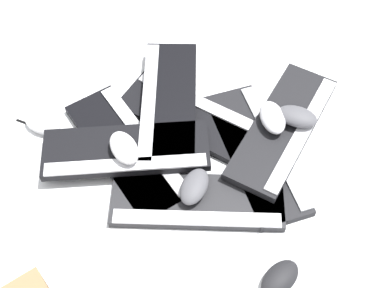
{
  "coord_description": "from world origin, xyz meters",
  "views": [
    {
      "loc": [
        -0.2,
        -0.87,
        1.22
      ],
      "look_at": [
        -0.03,
        -0.07,
        0.03
      ],
      "focal_mm": 50.0,
      "sensor_mm": 36.0,
      "label": 1
    }
  ],
  "objects_px": {
    "keyboard_2": "(127,150)",
    "keyboard_6": "(283,128)",
    "keyboard_4": "(168,102)",
    "mouse_5": "(124,148)",
    "mouse_1": "(43,123)",
    "keyboard_5": "(126,151)",
    "mouse_3": "(194,187)",
    "mouse_4": "(297,117)",
    "keyboard_1": "(193,119)",
    "mouse_0": "(273,117)",
    "keyboard_0": "(256,152)",
    "keyboard_3": "(197,202)",
    "mouse_2": "(280,278)"
  },
  "relations": [
    {
      "from": "keyboard_4",
      "to": "mouse_3",
      "type": "height_order",
      "value": "mouse_3"
    },
    {
      "from": "keyboard_5",
      "to": "mouse_4",
      "type": "distance_m",
      "value": 0.47
    },
    {
      "from": "keyboard_3",
      "to": "mouse_1",
      "type": "relative_size",
      "value": 4.21
    },
    {
      "from": "mouse_0",
      "to": "keyboard_2",
      "type": "bearing_deg",
      "value": 88.21
    },
    {
      "from": "mouse_1",
      "to": "mouse_5",
      "type": "bearing_deg",
      "value": 178.81
    },
    {
      "from": "mouse_4",
      "to": "keyboard_6",
      "type": "bearing_deg",
      "value": -139.83
    },
    {
      "from": "keyboard_0",
      "to": "keyboard_6",
      "type": "height_order",
      "value": "keyboard_6"
    },
    {
      "from": "keyboard_4",
      "to": "keyboard_5",
      "type": "xyz_separation_m",
      "value": [
        -0.14,
        -0.14,
        0.0
      ]
    },
    {
      "from": "keyboard_2",
      "to": "mouse_4",
      "type": "height_order",
      "value": "mouse_4"
    },
    {
      "from": "mouse_2",
      "to": "mouse_1",
      "type": "bearing_deg",
      "value": 99.83
    },
    {
      "from": "keyboard_1",
      "to": "mouse_4",
      "type": "height_order",
      "value": "mouse_4"
    },
    {
      "from": "keyboard_6",
      "to": "mouse_5",
      "type": "xyz_separation_m",
      "value": [
        -0.44,
        0.0,
        0.04
      ]
    },
    {
      "from": "keyboard_0",
      "to": "keyboard_1",
      "type": "bearing_deg",
      "value": 134.43
    },
    {
      "from": "keyboard_1",
      "to": "keyboard_2",
      "type": "height_order",
      "value": "same"
    },
    {
      "from": "mouse_4",
      "to": "mouse_0",
      "type": "bearing_deg",
      "value": -157.27
    },
    {
      "from": "mouse_0",
      "to": "mouse_5",
      "type": "bearing_deg",
      "value": 93.58
    },
    {
      "from": "keyboard_0",
      "to": "keyboard_5",
      "type": "bearing_deg",
      "value": 169.97
    },
    {
      "from": "keyboard_0",
      "to": "keyboard_2",
      "type": "distance_m",
      "value": 0.35
    },
    {
      "from": "keyboard_5",
      "to": "mouse_4",
      "type": "bearing_deg",
      "value": -1.75
    },
    {
      "from": "mouse_4",
      "to": "keyboard_2",
      "type": "bearing_deg",
      "value": -152.18
    },
    {
      "from": "keyboard_3",
      "to": "keyboard_0",
      "type": "bearing_deg",
      "value": 30.95
    },
    {
      "from": "keyboard_4",
      "to": "mouse_1",
      "type": "xyz_separation_m",
      "value": [
        -0.36,
        0.02,
        -0.02
      ]
    },
    {
      "from": "mouse_5",
      "to": "keyboard_0",
      "type": "bearing_deg",
      "value": -113.83
    },
    {
      "from": "keyboard_1",
      "to": "mouse_4",
      "type": "bearing_deg",
      "value": -20.68
    },
    {
      "from": "keyboard_2",
      "to": "keyboard_3",
      "type": "bearing_deg",
      "value": -52.56
    },
    {
      "from": "mouse_1",
      "to": "keyboard_2",
      "type": "bearing_deg",
      "value": -173.83
    },
    {
      "from": "keyboard_3",
      "to": "mouse_2",
      "type": "xyz_separation_m",
      "value": [
        0.14,
        -0.24,
        0.01
      ]
    },
    {
      "from": "keyboard_2",
      "to": "mouse_5",
      "type": "bearing_deg",
      "value": -99.28
    },
    {
      "from": "keyboard_5",
      "to": "mouse_3",
      "type": "height_order",
      "value": "mouse_3"
    },
    {
      "from": "keyboard_3",
      "to": "keyboard_6",
      "type": "distance_m",
      "value": 0.32
    },
    {
      "from": "keyboard_4",
      "to": "keyboard_2",
      "type": "bearing_deg",
      "value": -140.02
    },
    {
      "from": "keyboard_3",
      "to": "mouse_3",
      "type": "height_order",
      "value": "mouse_3"
    },
    {
      "from": "keyboard_5",
      "to": "mouse_2",
      "type": "distance_m",
      "value": 0.51
    },
    {
      "from": "keyboard_0",
      "to": "mouse_5",
      "type": "relative_size",
      "value": 4.11
    },
    {
      "from": "mouse_5",
      "to": "keyboard_2",
      "type": "bearing_deg",
      "value": -25.49
    },
    {
      "from": "mouse_0",
      "to": "keyboard_3",
      "type": "bearing_deg",
      "value": 126.99
    },
    {
      "from": "keyboard_3",
      "to": "keyboard_1",
      "type": "bearing_deg",
      "value": 79.75
    },
    {
      "from": "mouse_5",
      "to": "mouse_0",
      "type": "bearing_deg",
      "value": -104.6
    },
    {
      "from": "keyboard_1",
      "to": "keyboard_2",
      "type": "relative_size",
      "value": 0.91
    },
    {
      "from": "mouse_0",
      "to": "keyboard_4",
      "type": "bearing_deg",
      "value": 63.36
    },
    {
      "from": "keyboard_4",
      "to": "keyboard_6",
      "type": "relative_size",
      "value": 1.08
    },
    {
      "from": "mouse_2",
      "to": "mouse_5",
      "type": "bearing_deg",
      "value": 94.97
    },
    {
      "from": "keyboard_6",
      "to": "mouse_2",
      "type": "distance_m",
      "value": 0.42
    },
    {
      "from": "keyboard_2",
      "to": "keyboard_6",
      "type": "bearing_deg",
      "value": -5.58
    },
    {
      "from": "keyboard_4",
      "to": "keyboard_6",
      "type": "xyz_separation_m",
      "value": [
        0.29,
        -0.16,
        0.0
      ]
    },
    {
      "from": "keyboard_4",
      "to": "mouse_5",
      "type": "relative_size",
      "value": 4.21
    },
    {
      "from": "keyboard_3",
      "to": "mouse_2",
      "type": "distance_m",
      "value": 0.28
    },
    {
      "from": "mouse_2",
      "to": "keyboard_0",
      "type": "bearing_deg",
      "value": 50.37
    },
    {
      "from": "keyboard_4",
      "to": "mouse_2",
      "type": "distance_m",
      "value": 0.58
    },
    {
      "from": "mouse_4",
      "to": "keyboard_0",
      "type": "bearing_deg",
      "value": -126.29
    }
  ]
}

